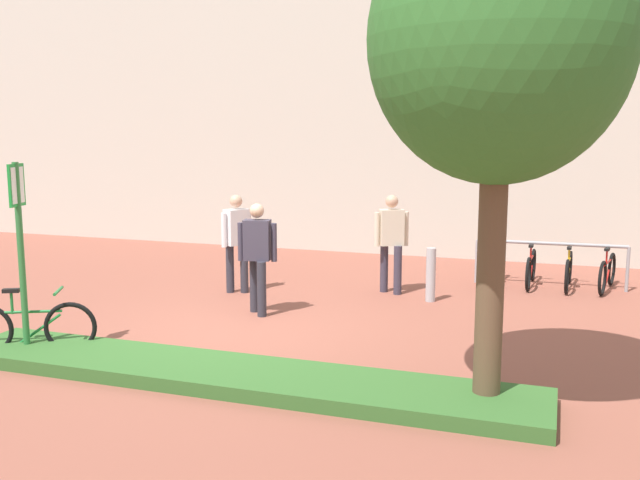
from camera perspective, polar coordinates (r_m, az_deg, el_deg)
The scene contains 11 objects.
ground_plane at distance 10.12m, azimuth -7.12°, elevation -7.37°, with size 60.00×60.00×0.00m, color brown.
building_facade at distance 16.87m, azimuth 4.17°, elevation 16.28°, with size 28.00×1.20×10.00m, color beige.
planter_strip at distance 8.17m, azimuth -7.22°, elevation -10.78°, with size 7.00×1.10×0.16m, color #336028.
tree_sidewalk at distance 7.17m, azimuth 14.30°, elevation 15.28°, with size 2.53×2.53×5.07m.
parking_sign_post at distance 9.40m, azimuth -23.12°, elevation 0.67°, with size 0.12×0.36×2.44m.
bike_at_sign at distance 9.72m, azimuth -22.47°, elevation -6.54°, with size 1.53×0.80×0.86m.
bike_rack_cluster at distance 13.43m, azimuth 18.07°, elevation -2.18°, with size 2.66×1.65×0.83m.
bollard_steel at distance 11.82m, azimuth 8.94°, elevation -2.79°, with size 0.16×0.16×0.90m, color #ADADB2.
person_suited_dark at distance 10.82m, azimuth -5.08°, elevation -0.93°, with size 0.60×0.37×1.72m.
person_shirt_white at distance 12.31m, azimuth -6.76°, elevation 0.24°, with size 0.41×0.54×1.72m.
person_casual_tan at distance 12.25m, azimuth 5.79°, elevation 0.21°, with size 0.55×0.40×1.72m.
Camera 1 is at (4.31, -8.71, 2.82)m, focal length 39.59 mm.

